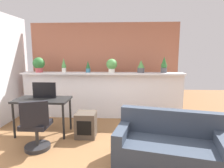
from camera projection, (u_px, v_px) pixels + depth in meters
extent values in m
plane|color=brown|center=(89.00, 158.00, 3.13)|extent=(12.00, 12.00, 0.00)
cube|color=silver|center=(102.00, 96.00, 5.01)|extent=(4.10, 0.16, 1.15)
cube|color=silver|center=(102.00, 73.00, 4.87)|extent=(4.10, 0.36, 0.04)
cube|color=#AD664C|center=(104.00, 68.00, 5.49)|extent=(4.10, 0.10, 2.50)
cylinder|color=#B7474C|center=(39.00, 70.00, 4.92)|extent=(0.18, 0.18, 0.12)
sphere|color=#2D7033|center=(39.00, 63.00, 4.89)|extent=(0.30, 0.30, 0.30)
cylinder|color=silver|center=(64.00, 70.00, 4.92)|extent=(0.11, 0.11, 0.11)
sphere|color=#4C9347|center=(64.00, 66.00, 4.91)|extent=(0.12, 0.12, 0.12)
cone|color=#4C9347|center=(64.00, 62.00, 4.89)|extent=(0.10, 0.10, 0.19)
cylinder|color=#386B84|center=(88.00, 70.00, 4.89)|extent=(0.12, 0.12, 0.10)
cone|color=#235B2D|center=(88.00, 65.00, 4.87)|extent=(0.11, 0.11, 0.19)
cylinder|color=silver|center=(112.00, 71.00, 4.82)|extent=(0.16, 0.16, 0.11)
sphere|color=#4C9347|center=(112.00, 64.00, 4.79)|extent=(0.27, 0.27, 0.27)
cylinder|color=#4C4C51|center=(141.00, 70.00, 4.83)|extent=(0.18, 0.18, 0.12)
cone|color=#4C9347|center=(141.00, 64.00, 4.80)|extent=(0.17, 0.17, 0.19)
cylinder|color=#4C4C51|center=(164.00, 70.00, 4.81)|extent=(0.15, 0.15, 0.13)
sphere|color=#2D7033|center=(164.00, 66.00, 4.79)|extent=(0.15, 0.15, 0.15)
cone|color=#2D7033|center=(164.00, 61.00, 4.77)|extent=(0.13, 0.13, 0.20)
cylinder|color=black|center=(14.00, 121.00, 3.81)|extent=(0.04, 0.04, 0.71)
cylinder|color=black|center=(63.00, 122.00, 3.75)|extent=(0.04, 0.04, 0.71)
cylinder|color=black|center=(26.00, 113.00, 4.30)|extent=(0.04, 0.04, 0.71)
cylinder|color=black|center=(70.00, 114.00, 4.25)|extent=(0.04, 0.04, 0.71)
cube|color=black|center=(42.00, 100.00, 3.97)|extent=(1.10, 0.60, 0.04)
cube|color=black|center=(44.00, 90.00, 4.02)|extent=(0.48, 0.04, 0.33)
cylinder|color=#262628|center=(38.00, 147.00, 3.42)|extent=(0.44, 0.44, 0.07)
cylinder|color=#333333|center=(37.00, 136.00, 3.39)|extent=(0.06, 0.06, 0.34)
cube|color=black|center=(36.00, 125.00, 3.36)|extent=(0.44, 0.44, 0.08)
cube|color=black|center=(34.00, 114.00, 3.14)|extent=(0.44, 0.22, 0.42)
cube|color=#4C4238|center=(86.00, 124.00, 3.91)|extent=(0.40, 0.40, 0.50)
cube|color=black|center=(84.00, 128.00, 3.72)|extent=(0.28, 0.04, 0.28)
cube|color=#333D4C|center=(168.00, 154.00, 2.86)|extent=(1.69, 1.09, 0.40)
cube|color=#333D4C|center=(170.00, 122.00, 3.08)|extent=(1.56, 0.50, 0.40)
cube|color=#333D4C|center=(123.00, 131.00, 3.00)|extent=(0.32, 0.78, 0.16)
cube|color=#333D4C|center=(223.00, 143.00, 2.62)|extent=(0.32, 0.78, 0.16)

